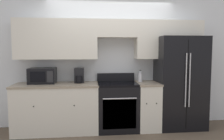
# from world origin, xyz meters

# --- Properties ---
(ground_plane) EXTENTS (12.00, 12.00, 0.00)m
(ground_plane) POSITION_xyz_m (0.00, 0.00, 0.00)
(ground_plane) COLOR brown
(wall_back) EXTENTS (8.00, 0.39, 2.60)m
(wall_back) POSITION_xyz_m (-0.01, 0.58, 1.48)
(wall_back) COLOR silver
(wall_back) RESTS_ON ground_plane
(lower_cabinets_left) EXTENTS (1.56, 0.64, 0.91)m
(lower_cabinets_left) POSITION_xyz_m (-1.04, 0.31, 0.45)
(lower_cabinets_left) COLOR silver
(lower_cabinets_left) RESTS_ON ground_plane
(lower_cabinets_right) EXTENTS (0.43, 0.64, 0.91)m
(lower_cabinets_right) POSITION_xyz_m (0.69, 0.31, 0.45)
(lower_cabinets_right) COLOR silver
(lower_cabinets_right) RESTS_ON ground_plane
(oven_range) EXTENTS (0.76, 0.65, 1.07)m
(oven_range) POSITION_xyz_m (0.11, 0.31, 0.46)
(oven_range) COLOR black
(oven_range) RESTS_ON ground_plane
(refrigerator) EXTENTS (0.91, 0.72, 1.79)m
(refrigerator) POSITION_xyz_m (1.35, 0.35, 0.90)
(refrigerator) COLOR black
(refrigerator) RESTS_ON ground_plane
(microwave) EXTENTS (0.49, 0.36, 0.29)m
(microwave) POSITION_xyz_m (-1.31, 0.41, 1.05)
(microwave) COLOR black
(microwave) RESTS_ON lower_cabinets_left
(bottle) EXTENTS (0.09, 0.09, 0.24)m
(bottle) POSITION_xyz_m (0.57, 0.42, 1.00)
(bottle) COLOR silver
(bottle) RESTS_ON lower_cabinets_right
(electric_kettle) EXTENTS (0.18, 0.27, 0.28)m
(electric_kettle) POSITION_xyz_m (-0.62, 0.44, 1.04)
(electric_kettle) COLOR black
(electric_kettle) RESTS_ON lower_cabinets_left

